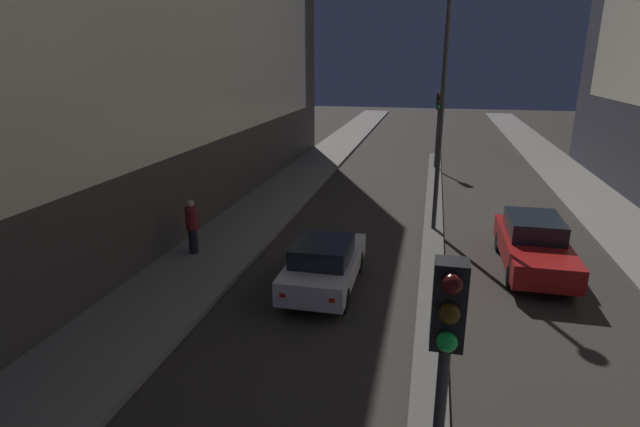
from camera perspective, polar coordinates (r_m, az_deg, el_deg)
The scene contains 7 objects.
median_strip at distance 18.77m, azimuth 12.80°, elevation -1.99°, with size 0.71×31.52×0.14m.
traffic_light_near at distance 5.32m, azimuth 13.99°, elevation -16.42°, with size 0.32×0.42×4.18m.
traffic_light_mid at distance 29.12m, azimuth 13.39°, elevation 11.10°, with size 0.32×0.42×4.18m.
street_lamp at distance 17.94m, azimuth 14.09°, elevation 16.20°, with size 0.52×0.52×8.60m.
car_left_lane at distance 13.77m, azimuth 0.48°, elevation -5.74°, with size 1.74×4.05×1.47m.
car_right_lane at distance 16.34m, azimuth 23.23°, elevation -3.25°, with size 1.79×4.66×1.58m.
pedestrian_on_left_sidewalk at distance 16.32m, azimuth -14.40°, elevation -1.35°, with size 0.39×0.39×1.76m.
Camera 1 is at (-0.26, -1.01, 6.13)m, focal length 28.00 mm.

